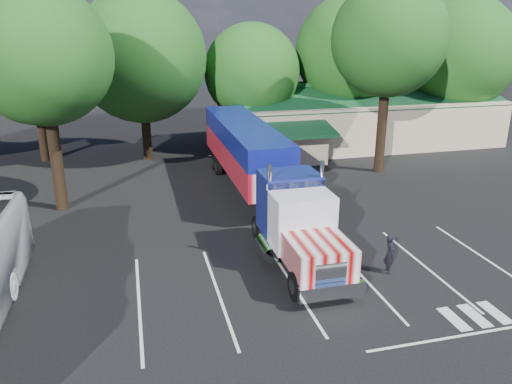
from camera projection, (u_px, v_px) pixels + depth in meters
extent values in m
plane|color=black|center=(257.00, 230.00, 26.79)|extent=(120.00, 120.00, 0.00)
cube|color=#C7B094|center=(356.00, 120.00, 45.89)|extent=(24.00, 11.00, 4.00)
cube|color=#134325|center=(370.00, 96.00, 42.87)|extent=(24.20, 6.25, 2.10)
cube|color=#134325|center=(347.00, 89.00, 47.27)|extent=(24.20, 6.25, 2.10)
cube|color=#C7B094|center=(293.00, 145.00, 39.00)|extent=(5.00, 2.50, 2.80)
cube|color=#134325|center=(299.00, 130.00, 37.32)|extent=(5.40, 3.19, 0.80)
cylinder|color=black|center=(43.00, 136.00, 39.43)|extent=(0.70, 0.70, 4.00)
sphere|color=#164D1A|center=(33.00, 69.00, 37.75)|extent=(8.40, 8.40, 8.40)
cylinder|color=black|center=(146.00, 133.00, 39.77)|extent=(0.70, 0.70, 4.30)
sphere|color=#164D1A|center=(141.00, 57.00, 37.85)|extent=(10.00, 10.00, 10.00)
cylinder|color=black|center=(252.00, 128.00, 43.17)|extent=(0.70, 0.70, 3.60)
sphere|color=#164D1A|center=(252.00, 72.00, 41.60)|extent=(8.00, 8.00, 8.00)
cylinder|color=black|center=(346.00, 118.00, 45.57)|extent=(0.70, 0.70, 4.50)
sphere|color=#164D1A|center=(350.00, 51.00, 43.66)|extent=(9.60, 9.60, 9.60)
cylinder|color=black|center=(450.00, 118.00, 46.90)|extent=(0.70, 0.70, 3.90)
sphere|color=#164D1A|center=(458.00, 54.00, 44.99)|extent=(10.40, 10.40, 10.40)
cylinder|color=black|center=(56.00, 160.00, 28.87)|extent=(0.70, 0.70, 6.00)
sphere|color=#164D1A|center=(42.00, 56.00, 26.96)|extent=(7.60, 7.60, 7.60)
cylinder|color=black|center=(382.00, 128.00, 36.19)|extent=(0.70, 0.70, 6.50)
sphere|color=#164D1A|center=(389.00, 38.00, 34.15)|extent=(8.00, 8.00, 8.00)
cube|color=black|center=(298.00, 246.00, 23.03)|extent=(1.09, 7.58, 0.27)
cube|color=white|center=(332.00, 292.00, 19.35)|extent=(2.71, 0.27, 0.60)
cube|color=white|center=(330.00, 274.00, 19.33)|extent=(1.30, 0.13, 0.97)
cube|color=silver|center=(319.00, 255.00, 20.41)|extent=(2.49, 2.60, 1.25)
cube|color=silver|center=(302.00, 221.00, 22.18)|extent=(2.71, 1.73, 2.49)
cube|color=black|center=(308.00, 215.00, 21.36)|extent=(2.49, 0.09, 1.08)
cube|color=white|center=(296.00, 185.00, 22.56)|extent=(2.82, 0.11, 0.27)
cube|color=#0B1F50|center=(289.00, 202.00, 23.89)|extent=(2.71, 2.17, 2.92)
cylinder|color=white|center=(269.00, 203.00, 22.59)|extent=(0.20, 0.20, 3.68)
cylinder|color=white|center=(321.00, 199.00, 23.17)|extent=(0.20, 0.20, 3.68)
cylinder|color=white|center=(267.00, 248.00, 22.79)|extent=(0.72, 1.73, 0.71)
cylinder|color=white|center=(327.00, 241.00, 23.47)|extent=(0.72, 1.73, 0.71)
cube|color=white|center=(244.00, 155.00, 32.56)|extent=(2.82, 13.87, 1.62)
cube|color=navy|center=(244.00, 133.00, 32.08)|extent=(2.82, 13.87, 1.30)
cube|color=black|center=(231.00, 158.00, 37.19)|extent=(1.30, 3.79, 0.38)
cube|color=black|center=(255.00, 210.00, 27.54)|extent=(0.13, 0.13, 1.52)
cube|color=black|center=(281.00, 207.00, 27.89)|extent=(0.13, 0.13, 1.52)
cube|color=white|center=(225.00, 156.00, 39.61)|extent=(2.60, 0.13, 0.13)
cylinder|color=black|center=(296.00, 286.00, 19.96)|extent=(0.38, 1.19, 1.19)
cylinder|color=black|center=(349.00, 279.00, 20.49)|extent=(0.38, 1.19, 1.19)
cylinder|color=black|center=(264.00, 237.00, 24.53)|extent=(0.38, 1.19, 1.19)
cylinder|color=black|center=(308.00, 232.00, 25.06)|extent=(0.38, 1.19, 1.19)
cylinder|color=black|center=(258.00, 227.00, 25.62)|extent=(0.38, 1.19, 1.19)
cylinder|color=black|center=(300.00, 223.00, 26.15)|extent=(0.38, 1.19, 1.19)
cylinder|color=black|center=(218.00, 167.00, 36.23)|extent=(0.38, 1.19, 1.19)
cylinder|color=black|center=(248.00, 165.00, 36.76)|extent=(0.38, 1.19, 1.19)
cylinder|color=black|center=(215.00, 162.00, 37.43)|extent=(0.38, 1.19, 1.19)
cylinder|color=black|center=(244.00, 160.00, 37.96)|extent=(0.38, 1.19, 1.19)
imported|color=black|center=(390.00, 254.00, 22.05)|extent=(0.56, 0.73, 1.80)
imported|color=black|center=(258.00, 181.00, 33.39)|extent=(1.25, 1.98, 0.98)
imported|color=#A7AAAE|center=(274.00, 149.00, 40.53)|extent=(4.90, 2.43, 1.54)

